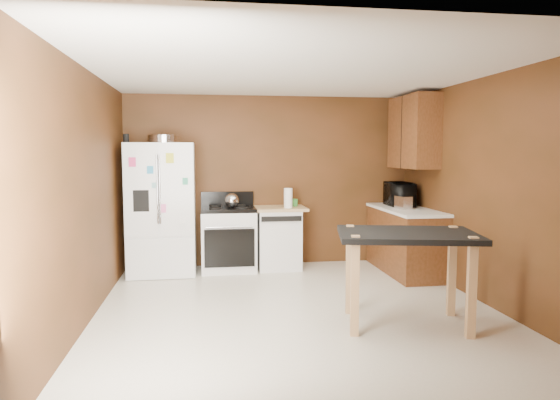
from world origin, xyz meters
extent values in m
plane|color=beige|center=(0.00, 0.00, 0.00)|extent=(4.50, 4.50, 0.00)
plane|color=white|center=(0.00, 0.00, 2.50)|extent=(4.50, 4.50, 0.00)
plane|color=#582E17|center=(0.00, 2.25, 1.25)|extent=(4.20, 0.00, 4.20)
plane|color=#582E17|center=(0.00, -2.25, 1.25)|extent=(4.20, 0.00, 4.20)
plane|color=#582E17|center=(-2.10, 0.00, 1.25)|extent=(0.00, 4.50, 4.50)
plane|color=#582E17|center=(2.10, 0.00, 1.25)|extent=(0.00, 4.50, 4.50)
cylinder|color=silver|center=(-1.51, 1.92, 1.85)|extent=(0.43, 0.43, 0.11)
cylinder|color=black|center=(-1.99, 1.82, 1.86)|extent=(0.08, 0.08, 0.12)
sphere|color=silver|center=(-0.59, 1.86, 1.00)|extent=(0.20, 0.20, 0.20)
cylinder|color=white|center=(0.20, 1.81, 1.03)|extent=(0.14, 0.14, 0.28)
cylinder|color=green|center=(0.33, 2.03, 0.94)|extent=(0.12, 0.12, 0.10)
cube|color=silver|center=(1.74, 1.40, 0.99)|extent=(0.18, 0.26, 0.17)
imported|color=black|center=(1.83, 1.76, 1.06)|extent=(0.40, 0.57, 0.31)
cube|color=white|center=(-1.55, 1.88, 0.90)|extent=(0.90, 0.75, 1.80)
cube|color=white|center=(-1.78, 1.49, 1.18)|extent=(0.43, 0.02, 1.20)
cube|color=white|center=(-1.32, 1.49, 1.18)|extent=(0.43, 0.02, 1.20)
cube|color=white|center=(-1.55, 1.49, 0.28)|extent=(0.88, 0.02, 0.54)
cube|color=black|center=(-1.78, 1.48, 1.05)|extent=(0.20, 0.01, 0.28)
cylinder|color=silver|center=(-1.56, 1.46, 1.20)|extent=(0.02, 0.02, 0.90)
cylinder|color=silver|center=(-1.54, 1.46, 1.20)|extent=(0.02, 0.02, 0.90)
cube|color=#ED377B|center=(-1.87, 1.46, 1.55)|extent=(0.09, 0.00, 0.12)
cube|color=#329AD6|center=(-1.65, 1.46, 1.45)|extent=(0.08, 0.00, 0.10)
cube|color=yellow|center=(-1.40, 1.46, 1.60)|extent=(0.10, 0.00, 0.13)
cube|color=#3CA881|center=(-1.21, 1.46, 1.30)|extent=(0.07, 0.00, 0.09)
cube|color=pink|center=(-1.50, 1.46, 0.95)|extent=(0.08, 0.00, 0.11)
cube|color=white|center=(-1.25, 1.46, 0.80)|extent=(0.09, 0.00, 0.10)
cube|color=#82BFC3|center=(-1.60, 1.46, 1.25)|extent=(0.07, 0.00, 0.07)
cube|color=white|center=(-0.64, 1.93, 0.42)|extent=(0.76, 0.65, 0.85)
cube|color=black|center=(-0.64, 1.93, 0.88)|extent=(0.76, 0.65, 0.05)
cube|color=black|center=(-0.64, 2.21, 1.00)|extent=(0.76, 0.06, 0.20)
cube|color=black|center=(-0.64, 1.59, 0.38)|extent=(0.68, 0.02, 0.52)
cylinder|color=silver|center=(-0.64, 1.58, 0.67)|extent=(0.62, 0.02, 0.02)
cylinder|color=black|center=(-0.82, 2.08, 0.91)|extent=(0.17, 0.17, 0.02)
cylinder|color=black|center=(-0.46, 2.08, 0.91)|extent=(0.17, 0.17, 0.02)
cylinder|color=black|center=(-0.82, 1.77, 0.91)|extent=(0.17, 0.17, 0.02)
cylinder|color=black|center=(-0.46, 1.77, 0.91)|extent=(0.17, 0.17, 0.02)
cube|color=white|center=(0.08, 1.95, 0.42)|extent=(0.60, 0.60, 0.85)
cube|color=black|center=(0.08, 1.64, 0.76)|extent=(0.56, 0.02, 0.07)
cube|color=tan|center=(0.08, 1.95, 0.87)|extent=(0.78, 0.62, 0.04)
cube|color=brown|center=(1.80, 1.45, 0.43)|extent=(0.60, 1.55, 0.86)
cube|color=white|center=(1.80, 1.45, 0.88)|extent=(0.63, 1.58, 0.04)
cube|color=brown|center=(1.93, 1.55, 1.95)|extent=(0.35, 1.05, 1.00)
cube|color=black|center=(1.75, 1.55, 1.95)|extent=(0.01, 0.01, 1.00)
cube|color=black|center=(0.96, -0.60, 0.89)|extent=(1.45, 1.11, 0.05)
cube|color=tan|center=(0.52, -0.18, 0.46)|extent=(0.09, 0.09, 0.93)
cube|color=tan|center=(1.54, -0.40, 0.46)|extent=(0.09, 0.09, 0.93)
cube|color=tan|center=(0.39, -0.81, 0.46)|extent=(0.09, 0.09, 0.93)
cube|color=tan|center=(1.41, -1.02, 0.46)|extent=(0.09, 0.09, 0.93)
camera|label=1|loc=(-0.93, -5.10, 1.68)|focal=32.00mm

